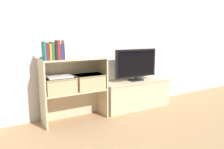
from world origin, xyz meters
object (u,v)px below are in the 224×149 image
book_maroon (47,51)px  book_navy (61,52)px  laptop (59,77)px  storage_basket_right (89,81)px  baby_monitor (99,53)px  tv (136,64)px  book_forest (52,51)px  book_teal (44,51)px  book_mustard (50,52)px  storage_basket_left (60,84)px  book_ivory (64,50)px  tv_stand (135,94)px  book_crimson (58,50)px  book_charcoal (55,51)px

book_maroon → book_navy: bearing=0.0°
laptop → storage_basket_right: bearing=0.0°
baby_monitor → book_maroon: bearing=-175.7°
tv → book_navy: size_ratio=4.03×
book_forest → baby_monitor: 0.65m
book_teal → book_navy: (0.20, 0.00, -0.02)m
baby_monitor → storage_basket_right: bearing=-174.7°
book_mustard → book_navy: bearing=0.0°
storage_basket_left → book_maroon: bearing=-165.5°
baby_monitor → storage_basket_right: baby_monitor is taller
book_ivory → baby_monitor: (0.51, 0.05, -0.07)m
tv → book_maroon: (-1.36, -0.08, 0.25)m
tv_stand → tv: (-0.00, -0.00, 0.48)m
tv → book_navy: (-1.19, -0.08, 0.23)m
book_crimson → book_charcoal: bearing=-180.0°
book_forest → book_ivory: book_ivory is taller
storage_basket_right → tv: bearing=2.8°
book_ivory → book_teal: bearing=-180.0°
book_mustard → baby_monitor: (0.68, 0.05, -0.05)m
book_teal → laptop: size_ratio=0.71×
tv → book_forest: bearing=-176.6°
book_teal → book_ivory: (0.24, 0.00, 0.01)m
book_crimson → storage_basket_left: (0.02, 0.04, -0.43)m
book_teal → book_navy: bearing=0.0°
tv → book_charcoal: (-1.27, -0.08, 0.25)m
tv_stand → tv: bearing=-90.0°
book_charcoal → storage_basket_right: size_ratio=0.56×
book_forest → laptop: size_ratio=0.70×
book_mustard → book_crimson: 0.10m
book_forest → storage_basket_left: (0.08, 0.04, -0.42)m
book_mustard → storage_basket_left: size_ratio=0.51×
book_charcoal → book_crimson: size_ratio=0.92×
book_charcoal → storage_basket_right: 0.62m
book_forest → book_crimson: book_crimson is taller
book_maroon → laptop: (0.15, 0.04, -0.32)m
tv → laptop: (-1.22, -0.04, -0.07)m
book_ivory → book_charcoal: bearing=-180.0°
baby_monitor → storage_basket_left: size_ratio=0.33×
book_navy → storage_basket_left: 0.41m
book_ivory → baby_monitor: bearing=6.0°
book_ivory → book_forest: bearing=-180.0°
baby_monitor → tv: bearing=2.2°
storage_basket_left → book_mustard: bearing=-161.7°
book_mustard → baby_monitor: book_mustard is taller
tv_stand → book_teal: bearing=-176.7°
baby_monitor → book_mustard: bearing=-175.5°
tv → book_ivory: (-1.16, -0.08, 0.26)m
tv → book_teal: book_teal is taller
book_forest → book_navy: (0.10, 0.00, -0.02)m
storage_basket_right → laptop: size_ratio=1.25×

